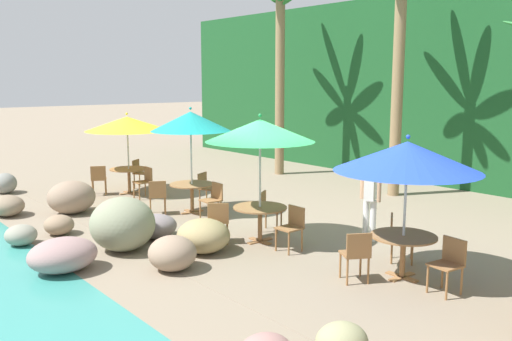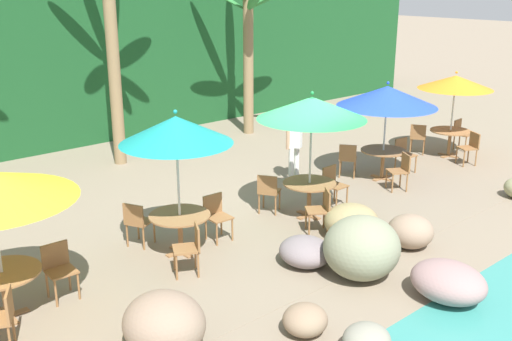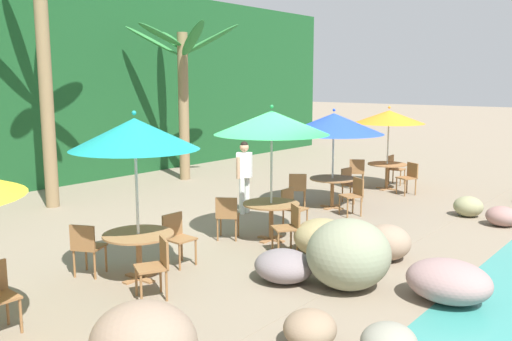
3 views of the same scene
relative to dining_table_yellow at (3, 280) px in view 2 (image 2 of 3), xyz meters
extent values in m
plane|color=gray|center=(6.06, 0.15, -0.61)|extent=(120.00, 120.00, 0.00)
cube|color=gray|center=(6.06, 0.15, -0.61)|extent=(18.00, 5.20, 0.01)
cube|color=#194C23|center=(6.06, 9.15, 2.39)|extent=(28.00, 2.40, 6.00)
ellipsoid|color=gray|center=(3.25, -4.03, -0.41)|extent=(0.66, 0.63, 0.42)
ellipsoid|color=gray|center=(5.32, -3.95, -0.32)|extent=(1.02, 1.20, 0.59)
ellipsoid|color=#8C7259|center=(2.98, -3.16, -0.40)|extent=(0.65, 0.63, 0.43)
ellipsoid|color=gray|center=(6.47, -2.45, -0.31)|extent=(0.86, 0.85, 0.61)
ellipsoid|color=slate|center=(4.49, -1.69, -0.37)|extent=(0.87, 0.95, 0.50)
ellipsoid|color=gray|center=(1.29, -2.22, -0.20)|extent=(1.07, 1.17, 0.82)
ellipsoid|color=#9C895C|center=(5.98, -1.46, -0.29)|extent=(1.05, 1.03, 0.66)
ellipsoid|color=gray|center=(4.88, -2.60, -0.09)|extent=(1.29, 1.25, 1.06)
cube|color=olive|center=(0.00, 0.00, -0.60)|extent=(0.60, 0.12, 0.03)
cube|color=olive|center=(0.00, 0.00, -0.60)|extent=(0.12, 0.60, 0.03)
cylinder|color=olive|center=(0.00, 0.00, -0.24)|extent=(0.09, 0.09, 0.71)
cylinder|color=olive|center=(0.00, 0.00, 0.11)|extent=(1.10, 1.10, 0.03)
cylinder|color=olive|center=(1.02, -0.22, -0.39)|extent=(0.04, 0.04, 0.45)
cylinder|color=olive|center=(0.66, -0.20, -0.39)|extent=(0.04, 0.04, 0.45)
cylinder|color=olive|center=(1.03, 0.14, -0.39)|extent=(0.04, 0.04, 0.45)
cylinder|color=olive|center=(0.68, 0.15, -0.39)|extent=(0.04, 0.04, 0.45)
cube|color=olive|center=(0.85, -0.03, -0.15)|extent=(0.44, 0.44, 0.03)
cube|color=olive|center=(0.86, 0.17, 0.05)|extent=(0.42, 0.05, 0.42)
cylinder|color=olive|center=(-0.30, -1.00, -0.39)|extent=(0.04, 0.04, 0.45)
cylinder|color=olive|center=(-0.14, -0.68, -0.39)|extent=(0.04, 0.04, 0.45)
cube|color=olive|center=(-0.21, -0.85, 0.05)|extent=(0.22, 0.39, 0.42)
cylinder|color=silver|center=(3.15, 0.13, 0.58)|extent=(0.04, 0.04, 2.39)
cone|color=teal|center=(3.15, 0.13, 1.68)|extent=(1.96, 1.96, 0.47)
sphere|color=teal|center=(3.15, 0.13, 1.99)|extent=(0.07, 0.07, 0.07)
cube|color=olive|center=(3.15, 0.13, -0.60)|extent=(0.60, 0.12, 0.03)
cube|color=olive|center=(3.15, 0.13, -0.60)|extent=(0.12, 0.60, 0.03)
cylinder|color=olive|center=(3.15, 0.13, -0.24)|extent=(0.09, 0.09, 0.71)
cylinder|color=olive|center=(3.15, 0.13, 0.11)|extent=(1.10, 1.10, 0.03)
cylinder|color=olive|center=(4.17, -0.09, -0.39)|extent=(0.04, 0.04, 0.45)
cylinder|color=olive|center=(3.81, -0.08, -0.39)|extent=(0.04, 0.04, 0.45)
cylinder|color=olive|center=(4.18, 0.26, -0.39)|extent=(0.04, 0.04, 0.45)
cylinder|color=olive|center=(3.82, 0.28, -0.39)|extent=(0.04, 0.04, 0.45)
cube|color=olive|center=(4.00, 0.09, -0.15)|extent=(0.44, 0.44, 0.03)
cube|color=olive|center=(4.00, 0.29, 0.05)|extent=(0.42, 0.05, 0.42)
cylinder|color=olive|center=(2.86, 1.13, -0.39)|extent=(0.04, 0.04, 0.45)
cylinder|color=olive|center=(3.02, 0.81, -0.39)|extent=(0.04, 0.04, 0.45)
cylinder|color=olive|center=(2.54, 0.98, -0.39)|extent=(0.04, 0.04, 0.45)
cylinder|color=olive|center=(2.70, 0.66, -0.39)|extent=(0.04, 0.04, 0.45)
cube|color=olive|center=(2.78, 0.89, -0.15)|extent=(0.56, 0.56, 0.03)
cube|color=olive|center=(2.60, 0.81, 0.05)|extent=(0.21, 0.39, 0.42)
cylinder|color=olive|center=(2.50, -0.70, -0.39)|extent=(0.04, 0.04, 0.45)
cylinder|color=olive|center=(2.67, -0.38, -0.39)|extent=(0.04, 0.04, 0.45)
cylinder|color=olive|center=(2.82, -0.86, -0.39)|extent=(0.04, 0.04, 0.45)
cylinder|color=olive|center=(2.99, -0.55, -0.39)|extent=(0.04, 0.04, 0.45)
cube|color=olive|center=(2.75, -0.62, -0.15)|extent=(0.57, 0.57, 0.03)
cube|color=olive|center=(2.92, -0.72, 0.05)|extent=(0.23, 0.39, 0.42)
cylinder|color=silver|center=(6.15, -0.18, 0.58)|extent=(0.04, 0.04, 2.40)
cone|color=#238E47|center=(6.15, -0.18, 1.68)|extent=(2.20, 2.20, 0.45)
sphere|color=#238E47|center=(6.15, -0.18, 1.98)|extent=(0.07, 0.07, 0.07)
cube|color=olive|center=(6.15, -0.18, -0.60)|extent=(0.60, 0.12, 0.03)
cube|color=olive|center=(6.15, -0.18, -0.60)|extent=(0.12, 0.60, 0.03)
cylinder|color=olive|center=(6.15, -0.18, -0.24)|extent=(0.09, 0.09, 0.71)
cylinder|color=olive|center=(6.15, -0.18, 0.11)|extent=(1.10, 1.10, 0.03)
cylinder|color=olive|center=(7.18, -0.33, -0.39)|extent=(0.04, 0.04, 0.45)
cylinder|color=olive|center=(6.82, -0.34, -0.39)|extent=(0.04, 0.04, 0.45)
cylinder|color=olive|center=(7.17, 0.03, -0.39)|extent=(0.04, 0.04, 0.45)
cylinder|color=olive|center=(6.82, 0.02, -0.39)|extent=(0.04, 0.04, 0.45)
cube|color=olive|center=(7.00, -0.16, -0.15)|extent=(0.43, 0.43, 0.03)
cube|color=olive|center=(6.99, 0.04, 0.05)|extent=(0.42, 0.05, 0.42)
cylinder|color=olive|center=(5.74, 0.78, -0.39)|extent=(0.04, 0.04, 0.45)
cylinder|color=olive|center=(5.93, 0.48, -0.39)|extent=(0.04, 0.04, 0.45)
cylinder|color=olive|center=(5.44, 0.59, -0.39)|extent=(0.04, 0.04, 0.45)
cylinder|color=olive|center=(5.63, 0.29, -0.39)|extent=(0.04, 0.04, 0.45)
cube|color=olive|center=(5.69, 0.54, -0.15)|extent=(0.58, 0.58, 0.03)
cube|color=olive|center=(5.52, 0.43, 0.05)|extent=(0.26, 0.37, 0.42)
cylinder|color=olive|center=(5.40, -0.91, -0.39)|extent=(0.04, 0.04, 0.45)
cylinder|color=olive|center=(5.61, -0.62, -0.39)|extent=(0.04, 0.04, 0.45)
cylinder|color=olive|center=(5.69, -1.12, -0.39)|extent=(0.04, 0.04, 0.45)
cylinder|color=olive|center=(5.90, -0.83, -0.39)|extent=(0.04, 0.04, 0.45)
cube|color=olive|center=(5.65, -0.87, -0.15)|extent=(0.59, 0.59, 0.03)
cube|color=olive|center=(5.81, -0.98, 0.05)|extent=(0.28, 0.36, 0.42)
cylinder|color=silver|center=(9.27, 0.33, 0.47)|extent=(0.04, 0.04, 2.17)
cone|color=blue|center=(9.27, 0.33, 1.45)|extent=(2.40, 2.40, 0.49)
sphere|color=blue|center=(9.27, 0.33, 1.77)|extent=(0.07, 0.07, 0.07)
cube|color=olive|center=(9.27, 0.33, -0.60)|extent=(0.60, 0.12, 0.03)
cube|color=olive|center=(9.27, 0.33, -0.60)|extent=(0.12, 0.60, 0.03)
cylinder|color=olive|center=(9.27, 0.33, -0.24)|extent=(0.09, 0.09, 0.71)
cylinder|color=olive|center=(9.27, 0.33, 0.11)|extent=(1.10, 1.10, 0.03)
cylinder|color=olive|center=(10.27, 0.04, -0.39)|extent=(0.04, 0.04, 0.45)
cylinder|color=olive|center=(9.92, 0.08, -0.39)|extent=(0.04, 0.04, 0.45)
cylinder|color=olive|center=(10.31, 0.40, -0.39)|extent=(0.04, 0.04, 0.45)
cylinder|color=olive|center=(9.96, 0.43, -0.39)|extent=(0.04, 0.04, 0.45)
cube|color=olive|center=(10.11, 0.24, -0.15)|extent=(0.46, 0.46, 0.03)
cube|color=olive|center=(10.14, 0.44, 0.05)|extent=(0.42, 0.08, 0.42)
cylinder|color=olive|center=(8.80, 1.26, -0.39)|extent=(0.04, 0.04, 0.45)
cylinder|color=olive|center=(9.01, 0.97, -0.39)|extent=(0.04, 0.04, 0.45)
cylinder|color=olive|center=(8.52, 1.05, -0.39)|extent=(0.04, 0.04, 0.45)
cylinder|color=olive|center=(8.73, 0.76, -0.39)|extent=(0.04, 0.04, 0.45)
cube|color=olive|center=(8.76, 1.01, -0.15)|extent=(0.59, 0.59, 0.03)
cube|color=olive|center=(8.60, 0.89, 0.05)|extent=(0.28, 0.36, 0.42)
cylinder|color=olive|center=(8.61, -0.48, -0.39)|extent=(0.04, 0.04, 0.45)
cylinder|color=olive|center=(8.78, -0.17, -0.39)|extent=(0.04, 0.04, 0.45)
cylinder|color=olive|center=(8.92, -0.65, -0.39)|extent=(0.04, 0.04, 0.45)
cylinder|color=olive|center=(9.09, -0.34, -0.39)|extent=(0.04, 0.04, 0.45)
cube|color=olive|center=(8.85, -0.41, -0.15)|extent=(0.57, 0.57, 0.03)
cube|color=olive|center=(9.02, -0.51, 0.05)|extent=(0.24, 0.38, 0.42)
cylinder|color=silver|center=(12.27, 0.33, 0.47)|extent=(0.04, 0.04, 2.17)
cone|color=orange|center=(12.27, 0.33, 1.46)|extent=(1.99, 1.99, 0.37)
sphere|color=orange|center=(12.27, 0.33, 1.72)|extent=(0.07, 0.07, 0.07)
cube|color=olive|center=(12.27, 0.33, -0.60)|extent=(0.60, 0.12, 0.03)
cube|color=olive|center=(12.27, 0.33, -0.60)|extent=(0.12, 0.60, 0.03)
cylinder|color=olive|center=(12.27, 0.33, -0.24)|extent=(0.09, 0.09, 0.71)
cylinder|color=olive|center=(12.27, 0.33, 0.11)|extent=(1.10, 1.10, 0.03)
cylinder|color=olive|center=(13.31, 0.24, -0.39)|extent=(0.04, 0.04, 0.45)
cylinder|color=olive|center=(12.95, 0.21, -0.39)|extent=(0.04, 0.04, 0.45)
cylinder|color=olive|center=(13.28, 0.60, -0.39)|extent=(0.04, 0.04, 0.45)
cylinder|color=olive|center=(12.92, 0.57, -0.39)|extent=(0.04, 0.04, 0.45)
cube|color=olive|center=(13.11, 0.41, -0.15)|extent=(0.46, 0.46, 0.03)
cube|color=olive|center=(13.10, 0.60, 0.05)|extent=(0.42, 0.07, 0.42)
cylinder|color=olive|center=(11.91, 1.31, -0.39)|extent=(0.04, 0.04, 0.45)
cylinder|color=olive|center=(12.09, 1.00, -0.39)|extent=(0.04, 0.04, 0.45)
cylinder|color=olive|center=(11.60, 1.13, -0.39)|extent=(0.04, 0.04, 0.45)
cylinder|color=olive|center=(11.78, 0.82, -0.39)|extent=(0.04, 0.04, 0.45)
cube|color=olive|center=(11.85, 1.07, -0.15)|extent=(0.57, 0.57, 0.03)
cube|color=olive|center=(11.67, 0.97, 0.05)|extent=(0.24, 0.38, 0.42)
cylinder|color=olive|center=(11.64, -0.51, -0.39)|extent=(0.04, 0.04, 0.45)
cylinder|color=olive|center=(11.80, -0.19, -0.39)|extent=(0.04, 0.04, 0.45)
cylinder|color=olive|center=(11.96, -0.67, -0.39)|extent=(0.04, 0.04, 0.45)
cylinder|color=olive|center=(12.12, -0.35, -0.39)|extent=(0.04, 0.04, 0.45)
cube|color=olive|center=(11.88, -0.43, -0.15)|extent=(0.56, 0.56, 0.03)
cube|color=olive|center=(12.06, -0.52, 0.05)|extent=(0.22, 0.39, 0.42)
cylinder|color=olive|center=(5.05, 5.77, 2.51)|extent=(0.32, 0.32, 6.26)
cylinder|color=olive|center=(9.77, 6.00, 1.65)|extent=(0.32, 0.32, 4.52)
cylinder|color=white|center=(7.41, 1.64, -0.18)|extent=(0.13, 0.13, 0.86)
cylinder|color=white|center=(7.59, 1.64, -0.18)|extent=(0.13, 0.13, 0.86)
cube|color=white|center=(7.50, 1.64, 0.54)|extent=(0.33, 0.39, 0.58)
cylinder|color=tan|center=(7.28, 1.64, 0.49)|extent=(0.08, 0.08, 0.50)
cylinder|color=tan|center=(7.72, 1.64, 0.49)|extent=(0.08, 0.08, 0.50)
sphere|color=tan|center=(7.50, 1.64, 0.95)|extent=(0.21, 0.21, 0.21)
sphere|color=black|center=(7.50, 1.64, 1.00)|extent=(0.18, 0.18, 0.18)
camera|label=1|loc=(14.54, -7.22, 2.69)|focal=38.71mm
camera|label=2|loc=(-2.30, -8.17, 4.13)|focal=41.83mm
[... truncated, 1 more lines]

